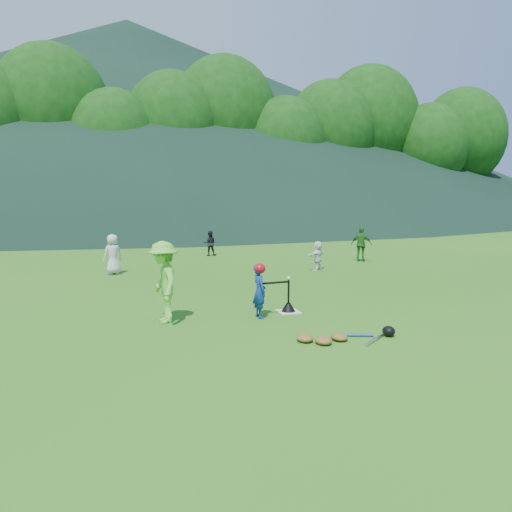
% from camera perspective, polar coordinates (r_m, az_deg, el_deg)
% --- Properties ---
extents(ground, '(120.00, 120.00, 0.00)m').
position_cam_1_polar(ground, '(10.74, 3.72, -6.41)').
color(ground, '#2E6216').
rests_on(ground, ground).
extents(home_plate, '(0.45, 0.45, 0.02)m').
position_cam_1_polar(home_plate, '(10.73, 3.72, -6.36)').
color(home_plate, silver).
rests_on(home_plate, ground).
extents(baseball, '(0.08, 0.08, 0.08)m').
position_cam_1_polar(baseball, '(10.59, 3.75, -2.53)').
color(baseball, white).
rests_on(baseball, batting_tee).
extents(batter_child, '(0.29, 0.42, 1.09)m').
position_cam_1_polar(batter_child, '(10.14, 0.40, -4.05)').
color(batter_child, navy).
rests_on(batter_child, ground).
extents(adult_coach, '(0.68, 1.08, 1.60)m').
position_cam_1_polar(adult_coach, '(9.92, -10.51, -2.94)').
color(adult_coach, '#6CD13D').
rests_on(adult_coach, ground).
extents(fielder_a, '(0.72, 0.62, 1.25)m').
position_cam_1_polar(fielder_a, '(16.10, -16.05, 0.19)').
color(fielder_a, silver).
rests_on(fielder_a, ground).
extents(fielder_b, '(0.56, 0.48, 1.01)m').
position_cam_1_polar(fielder_b, '(20.10, -5.30, 1.46)').
color(fielder_b, black).
rests_on(fielder_b, ground).
extents(fielder_c, '(0.78, 0.72, 1.29)m').
position_cam_1_polar(fielder_c, '(18.70, 11.95, 1.33)').
color(fielder_c, '#287122').
rests_on(fielder_c, ground).
extents(fielder_d, '(0.89, 0.73, 0.95)m').
position_cam_1_polar(fielder_d, '(16.43, 7.06, 0.03)').
color(fielder_d, white).
rests_on(fielder_d, ground).
extents(batting_tee, '(0.30, 0.30, 0.68)m').
position_cam_1_polar(batting_tee, '(10.71, 3.73, -5.74)').
color(batting_tee, black).
rests_on(batting_tee, home_plate).
extents(batter_gear, '(0.73, 0.26, 0.45)m').
position_cam_1_polar(batter_gear, '(10.07, 0.53, -1.58)').
color(batter_gear, '#AD0B17').
rests_on(batter_gear, ground).
extents(equipment_pile, '(1.80, 0.73, 0.19)m').
position_cam_1_polar(equipment_pile, '(8.83, 9.54, -9.10)').
color(equipment_pile, olive).
rests_on(equipment_pile, ground).
extents(outfield_fence, '(70.07, 0.08, 1.33)m').
position_cam_1_polar(outfield_fence, '(38.02, -10.74, 4.41)').
color(outfield_fence, gray).
rests_on(outfield_fence, ground).
extents(tree_line, '(70.04, 11.40, 14.82)m').
position_cam_1_polar(tree_line, '(44.16, -11.44, 14.55)').
color(tree_line, '#382314').
rests_on(tree_line, ground).
extents(distant_hills, '(155.00, 140.00, 32.00)m').
position_cam_1_polar(distant_hills, '(92.55, -19.10, 14.66)').
color(distant_hills, black).
rests_on(distant_hills, ground).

